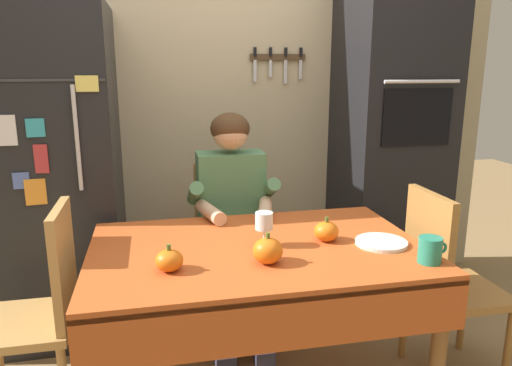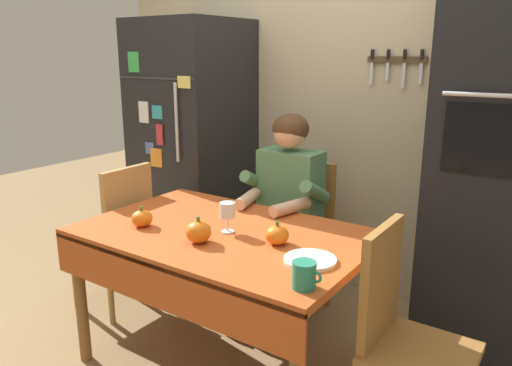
{
  "view_description": "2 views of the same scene",
  "coord_description": "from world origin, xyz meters",
  "px_view_note": "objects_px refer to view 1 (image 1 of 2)",
  "views": [
    {
      "loc": [
        -0.41,
        -1.78,
        1.48
      ],
      "look_at": [
        0.02,
        0.2,
        0.99
      ],
      "focal_mm": 33.86,
      "sensor_mm": 36.0,
      "label": 1
    },
    {
      "loc": [
        1.41,
        -1.68,
        1.58
      ],
      "look_at": [
        0.06,
        0.29,
        0.95
      ],
      "focal_mm": 34.73,
      "sensor_mm": 36.0,
      "label": 2
    }
  ],
  "objects_px": {
    "refrigerator": "(54,176)",
    "coffee_mug": "(430,250)",
    "chair_right_side": "(444,278)",
    "pumpkin_large": "(326,231)",
    "pumpkin_small": "(268,251)",
    "wine_glass": "(264,222)",
    "serving_tray": "(381,242)",
    "seated_person": "(233,208)",
    "pumpkin_medium": "(169,260)",
    "wall_oven": "(390,136)",
    "chair_behind_person": "(228,236)",
    "chair_left_side": "(42,305)",
    "dining_table": "(259,266)"
  },
  "relations": [
    {
      "from": "pumpkin_medium",
      "to": "pumpkin_small",
      "type": "height_order",
      "value": "pumpkin_small"
    },
    {
      "from": "chair_behind_person",
      "to": "pumpkin_medium",
      "type": "distance_m",
      "value": 1.05
    },
    {
      "from": "dining_table",
      "to": "serving_tray",
      "type": "relative_size",
      "value": 6.33
    },
    {
      "from": "seated_person",
      "to": "chair_right_side",
      "type": "relative_size",
      "value": 1.34
    },
    {
      "from": "wall_oven",
      "to": "chair_behind_person",
      "type": "bearing_deg",
      "value": -173.01
    },
    {
      "from": "chair_right_side",
      "to": "pumpkin_large",
      "type": "bearing_deg",
      "value": 179.2
    },
    {
      "from": "pumpkin_large",
      "to": "chair_behind_person",
      "type": "bearing_deg",
      "value": 112.29
    },
    {
      "from": "pumpkin_medium",
      "to": "wine_glass",
      "type": "bearing_deg",
      "value": 23.55
    },
    {
      "from": "seated_person",
      "to": "chair_left_side",
      "type": "bearing_deg",
      "value": -151.61
    },
    {
      "from": "pumpkin_medium",
      "to": "wall_oven",
      "type": "bearing_deg",
      "value": 37.21
    },
    {
      "from": "wall_oven",
      "to": "coffee_mug",
      "type": "height_order",
      "value": "wall_oven"
    },
    {
      "from": "pumpkin_small",
      "to": "pumpkin_medium",
      "type": "bearing_deg",
      "value": 179.07
    },
    {
      "from": "seated_person",
      "to": "serving_tray",
      "type": "xyz_separation_m",
      "value": [
        0.53,
        -0.67,
        0.01
      ]
    },
    {
      "from": "seated_person",
      "to": "wine_glass",
      "type": "xyz_separation_m",
      "value": [
        0.04,
        -0.59,
        0.11
      ]
    },
    {
      "from": "dining_table",
      "to": "refrigerator",
      "type": "bearing_deg",
      "value": 137.09
    },
    {
      "from": "chair_left_side",
      "to": "coffee_mug",
      "type": "bearing_deg",
      "value": -15.2
    },
    {
      "from": "pumpkin_small",
      "to": "dining_table",
      "type": "bearing_deg",
      "value": 89.7
    },
    {
      "from": "dining_table",
      "to": "chair_behind_person",
      "type": "xyz_separation_m",
      "value": [
        -0.01,
        0.79,
        -0.14
      ]
    },
    {
      "from": "refrigerator",
      "to": "coffee_mug",
      "type": "distance_m",
      "value": 1.96
    },
    {
      "from": "refrigerator",
      "to": "serving_tray",
      "type": "bearing_deg",
      "value": -32.89
    },
    {
      "from": "wall_oven",
      "to": "coffee_mug",
      "type": "xyz_separation_m",
      "value": [
        -0.43,
        -1.21,
        -0.26
      ]
    },
    {
      "from": "pumpkin_large",
      "to": "pumpkin_small",
      "type": "bearing_deg",
      "value": -148.93
    },
    {
      "from": "chair_left_side",
      "to": "pumpkin_small",
      "type": "xyz_separation_m",
      "value": [
        0.9,
        -0.29,
        0.28
      ]
    },
    {
      "from": "pumpkin_small",
      "to": "serving_tray",
      "type": "relative_size",
      "value": 0.56
    },
    {
      "from": "wall_oven",
      "to": "seated_person",
      "type": "relative_size",
      "value": 1.69
    },
    {
      "from": "coffee_mug",
      "to": "serving_tray",
      "type": "relative_size",
      "value": 0.53
    },
    {
      "from": "refrigerator",
      "to": "chair_behind_person",
      "type": "distance_m",
      "value": 1.02
    },
    {
      "from": "wine_glass",
      "to": "serving_tray",
      "type": "bearing_deg",
      "value": -9.8
    },
    {
      "from": "chair_right_side",
      "to": "pumpkin_medium",
      "type": "relative_size",
      "value": 8.89
    },
    {
      "from": "dining_table",
      "to": "wine_glass",
      "type": "xyz_separation_m",
      "value": [
        0.03,
        0.02,
        0.19
      ]
    },
    {
      "from": "pumpkin_large",
      "to": "pumpkin_small",
      "type": "height_order",
      "value": "pumpkin_small"
    },
    {
      "from": "pumpkin_medium",
      "to": "seated_person",
      "type": "bearing_deg",
      "value": 64.49
    },
    {
      "from": "seated_person",
      "to": "pumpkin_small",
      "type": "distance_m",
      "value": 0.77
    },
    {
      "from": "chair_left_side",
      "to": "coffee_mug",
      "type": "distance_m",
      "value": 1.6
    },
    {
      "from": "pumpkin_medium",
      "to": "pumpkin_small",
      "type": "distance_m",
      "value": 0.37
    },
    {
      "from": "dining_table",
      "to": "chair_left_side",
      "type": "xyz_separation_m",
      "value": [
        -0.9,
        0.12,
        -0.14
      ]
    },
    {
      "from": "pumpkin_medium",
      "to": "refrigerator",
      "type": "bearing_deg",
      "value": 118.91
    },
    {
      "from": "seated_person",
      "to": "pumpkin_large",
      "type": "height_order",
      "value": "seated_person"
    },
    {
      "from": "wine_glass",
      "to": "serving_tray",
      "type": "height_order",
      "value": "wine_glass"
    },
    {
      "from": "seated_person",
      "to": "pumpkin_large",
      "type": "distance_m",
      "value": 0.67
    },
    {
      "from": "chair_left_side",
      "to": "refrigerator",
      "type": "bearing_deg",
      "value": 93.71
    },
    {
      "from": "seated_person",
      "to": "chair_behind_person",
      "type": "bearing_deg",
      "value": 90.0
    },
    {
      "from": "pumpkin_small",
      "to": "coffee_mug",
      "type": "bearing_deg",
      "value": -11.42
    },
    {
      "from": "chair_behind_person",
      "to": "pumpkin_medium",
      "type": "height_order",
      "value": "chair_behind_person"
    },
    {
      "from": "wall_oven",
      "to": "chair_left_side",
      "type": "relative_size",
      "value": 2.26
    },
    {
      "from": "refrigerator",
      "to": "serving_tray",
      "type": "xyz_separation_m",
      "value": [
        1.47,
        -0.95,
        -0.15
      ]
    },
    {
      "from": "coffee_mug",
      "to": "pumpkin_medium",
      "type": "distance_m",
      "value": 1.0
    },
    {
      "from": "chair_behind_person",
      "to": "coffee_mug",
      "type": "height_order",
      "value": "chair_behind_person"
    },
    {
      "from": "refrigerator",
      "to": "pumpkin_small",
      "type": "bearing_deg",
      "value": -47.83
    },
    {
      "from": "chair_left_side",
      "to": "seated_person",
      "type": "bearing_deg",
      "value": 28.39
    }
  ]
}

